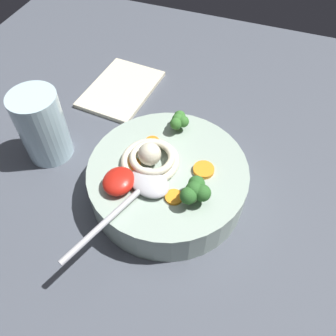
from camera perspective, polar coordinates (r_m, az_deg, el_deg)
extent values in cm
cube|color=#474C56|center=(55.65, -1.31, -4.42)|extent=(106.16, 106.16, 3.43)
cylinder|color=#9EB2A3|center=(51.70, 0.00, -1.95)|extent=(23.01, 23.01, 5.67)
cylinder|color=olive|center=(51.52, 0.00, -1.80)|extent=(20.25, 20.25, 5.22)
torus|color=beige|center=(49.42, -3.06, 0.93)|extent=(8.34, 8.34, 1.15)
torus|color=beige|center=(48.93, -2.48, 1.95)|extent=(8.93, 8.93, 1.03)
sphere|color=beige|center=(48.27, -3.13, 2.05)|extent=(3.23, 3.23, 3.23)
ellipsoid|color=#B7B7BC|center=(47.03, -3.18, -2.34)|extent=(6.19, 7.15, 1.60)
cylinder|color=#B7B7BC|center=(44.47, -9.75, -8.28)|extent=(14.36, 5.90, 0.80)
ellipsoid|color=red|center=(47.20, -8.03, -2.13)|extent=(4.73, 4.26, 2.13)
cylinder|color=#7A9E60|center=(45.92, 4.13, -4.78)|extent=(1.14, 1.14, 1.22)
sphere|color=#2D6628|center=(44.50, 4.25, -3.56)|extent=(2.24, 2.24, 2.24)
sphere|color=#2D6628|center=(45.30, 4.66, -2.61)|extent=(2.24, 2.24, 2.24)
sphere|color=#2D6628|center=(44.08, 3.34, -4.50)|extent=(2.24, 2.24, 2.24)
sphere|color=#2D6628|center=(44.50, 5.61, -4.08)|extent=(2.24, 2.24, 2.24)
cylinder|color=#7A9E60|center=(54.33, 1.51, 6.84)|extent=(0.92, 0.92, 0.99)
sphere|color=#38752D|center=(53.35, 1.54, 7.91)|extent=(1.81, 1.81, 1.81)
sphere|color=#38752D|center=(54.09, 1.86, 8.40)|extent=(1.81, 1.81, 1.81)
sphere|color=#38752D|center=(52.92, 0.90, 7.35)|extent=(1.81, 1.81, 1.81)
sphere|color=#38752D|center=(53.25, 2.47, 7.57)|extent=(1.81, 1.81, 1.81)
cylinder|color=orange|center=(52.18, -2.56, 4.17)|extent=(2.13, 2.13, 0.71)
cylinder|color=orange|center=(46.31, 0.97, -4.75)|extent=(2.39, 2.39, 0.42)
cylinder|color=orange|center=(49.11, 5.82, -0.29)|extent=(2.96, 2.96, 0.62)
cylinder|color=orange|center=(49.49, -5.98, 0.40)|extent=(2.63, 2.63, 0.79)
cylinder|color=silver|center=(57.99, -19.79, 6.41)|extent=(7.32, 7.32, 11.86)
cube|color=beige|center=(70.66, -7.61, 12.63)|extent=(16.98, 12.73, 0.80)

